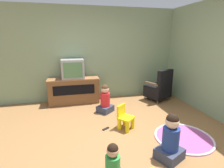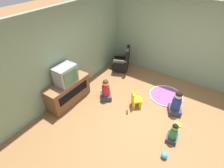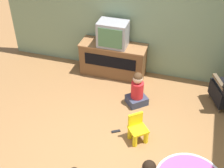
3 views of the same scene
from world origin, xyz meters
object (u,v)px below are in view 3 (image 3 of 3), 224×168
Objects in this scene: yellow_kid_chair at (138,130)px; remote_control at (116,131)px; child_watching_center at (137,91)px; tv_cabinet at (113,59)px; television at (113,34)px.

yellow_kid_chair is 3.15× the size of remote_control.
child_watching_center reaches higher than yellow_kid_chair.
tv_cabinet is 8.89× the size of remote_control.
yellow_kid_chair is 0.92m from child_watching_center.
child_watching_center is (-0.21, 0.88, 0.10)m from yellow_kid_chair.
tv_cabinet is at bearing 77.43° from remote_control.
child_watching_center reaches higher than remote_control.
tv_cabinet is 1.97× the size of child_watching_center.
television is at bearing 90.18° from child_watching_center.
tv_cabinet is 1.76m from remote_control.
child_watching_center is (0.70, -0.81, -0.06)m from tv_cabinet.
remote_control is at bearing -71.59° from television.
television is 0.84× the size of child_watching_center.
tv_cabinet is at bearing 90.00° from television.
remote_control is (0.54, -1.64, -0.35)m from tv_cabinet.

